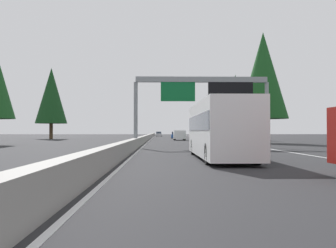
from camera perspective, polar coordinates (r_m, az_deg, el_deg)
The scene contains 13 objects.
ground_plane at distance 61.11m, azimuth -3.03°, elevation -2.50°, with size 320.00×320.00×0.00m, color #262628.
median_barrier at distance 81.10m, azimuth -2.80°, elevation -1.83°, with size 180.00×0.56×0.90m, color gray.
shoulder_stripe_right at distance 71.72m, azimuth 6.47°, elevation -2.28°, with size 160.00×0.16×0.01m, color silver.
shoulder_stripe_median at distance 71.10m, azimuth -2.58°, elevation -2.30°, with size 160.00×0.16×0.01m, color silver.
sign_gantry_overhead at distance 37.69m, azimuth 5.06°, elevation 4.66°, with size 0.50×12.68×6.65m.
bus_far_right at distance 22.46m, azimuth 7.33°, elevation -0.58°, with size 11.50×2.55×3.10m.
minivan_mid_right at distance 69.74m, azimuth 1.63°, elevation -1.54°, with size 5.00×1.95×1.69m.
sedan_far_center at distance 88.02m, azimuth 1.06°, elevation -1.62°, with size 4.40×1.80×1.47m.
sedan_near_center at distance 122.85m, azimuth -1.33°, elevation -1.46°, with size 4.40×1.80×1.47m.
conifer_right_mid at distance 53.91m, azimuth 13.42°, elevation 6.75°, with size 6.39×6.39×14.52m.
conifer_right_far at distance 75.54m, azimuth 9.59°, elevation 3.39°, with size 5.34×5.34×12.14m.
conifer_right_distant at distance 112.79m, azimuth 7.47°, elevation 0.86°, with size 3.84×3.84×8.73m.
conifer_left_mid at distance 83.90m, azimuth -16.30°, elevation 3.89°, with size 6.31×6.31×14.33m.
Camera 1 is at (-1.06, -1.91, 1.53)m, focal length 42.76 mm.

